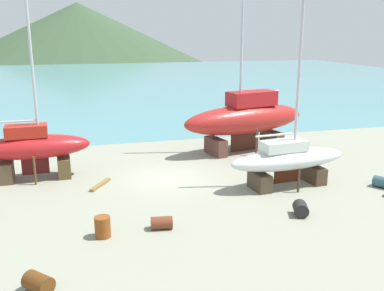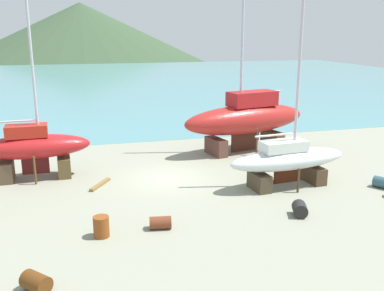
{
  "view_description": "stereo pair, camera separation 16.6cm",
  "coord_description": "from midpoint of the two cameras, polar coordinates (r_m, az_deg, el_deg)",
  "views": [
    {
      "loc": [
        -4.78,
        -22.89,
        8.07
      ],
      "look_at": [
        1.73,
        1.28,
        1.52
      ],
      "focal_mm": 40.66,
      "sensor_mm": 36.0,
      "label": 1
    },
    {
      "loc": [
        -4.62,
        -22.93,
        8.07
      ],
      "look_at": [
        1.73,
        1.28,
        1.52
      ],
      "focal_mm": 40.66,
      "sensor_mm": 36.0,
      "label": 2
    }
  ],
  "objects": [
    {
      "name": "barrel_rust_near",
      "position": [
        25.39,
        23.43,
        -4.41
      ],
      "size": [
        0.95,
        1.01,
        0.6
      ],
      "primitive_type": "cylinder",
      "rotation": [
        1.57,
        0.0,
        3.73
      ],
      "color": "#315461",
      "rests_on": "ground"
    },
    {
      "name": "headland_hill",
      "position": [
        185.62,
        -14.53,
        11.72
      ],
      "size": [
        166.73,
        166.73,
        38.94
      ],
      "primitive_type": "cone",
      "color": "#374D33",
      "rests_on": "ground"
    },
    {
      "name": "sailboat_mid_port",
      "position": [
        25.82,
        -20.27,
        -0.27
      ],
      "size": [
        6.23,
        2.22,
        10.89
      ],
      "rotation": [
        0.0,
        0.0,
        0.04
      ],
      "color": "brown",
      "rests_on": "ground"
    },
    {
      "name": "timber_long_fore",
      "position": [
        24.11,
        -12.12,
        -5.04
      ],
      "size": [
        1.23,
        1.81,
        0.15
      ],
      "primitive_type": "cube",
      "rotation": [
        0.0,
        0.0,
        1.02
      ],
      "color": "olive",
      "rests_on": "ground"
    },
    {
      "name": "sea_water",
      "position": [
        75.44,
        -11.54,
        8.24
      ],
      "size": [
        129.44,
        86.3,
        0.01
      ],
      "primitive_type": "cube",
      "color": "teal",
      "rests_on": "ground"
    },
    {
      "name": "worker",
      "position": [
        36.14,
        8.4,
        3.05
      ],
      "size": [
        0.27,
        0.45,
        1.72
      ],
      "rotation": [
        0.0,
        0.0,
        0.06
      ],
      "color": "orange",
      "rests_on": "ground"
    },
    {
      "name": "ground_plane",
      "position": [
        21.63,
        -1.43,
        -7.24
      ],
      "size": [
        48.77,
        48.77,
        0.0
      ],
      "primitive_type": "plane",
      "color": "gray"
    },
    {
      "name": "barrel_rust_far",
      "position": [
        15.37,
        -19.81,
        -16.6
      ],
      "size": [
        1.08,
        1.1,
        0.62
      ],
      "primitive_type": "cylinder",
      "rotation": [
        1.57,
        0.0,
        3.88
      ],
      "color": "#5A3112",
      "rests_on": "ground"
    },
    {
      "name": "barrel_tipped_left",
      "position": [
        20.43,
        13.84,
        -8.07
      ],
      "size": [
        0.89,
        0.99,
        0.64
      ],
      "primitive_type": "cylinder",
      "rotation": [
        1.57,
        0.0,
        2.78
      ],
      "color": "black",
      "rests_on": "ground"
    },
    {
      "name": "barrel_ochre",
      "position": [
        18.66,
        -4.26,
        -10.08
      ],
      "size": [
        0.98,
        0.66,
        0.54
      ],
      "primitive_type": "cylinder",
      "rotation": [
        1.57,
        0.0,
        4.57
      ],
      "color": "brown",
      "rests_on": "ground"
    },
    {
      "name": "barrel_tipped_center",
      "position": [
        18.24,
        -11.91,
        -10.41
      ],
      "size": [
        0.66,
        0.66,
        0.87
      ],
      "primitive_type": "cylinder",
      "rotation": [
        0.0,
        0.0,
        0.02
      ],
      "color": "brown",
      "rests_on": "ground"
    },
    {
      "name": "sailboat_far_slipway",
      "position": [
        23.7,
        12.29,
        -1.73
      ],
      "size": [
        6.94,
        2.55,
        10.98
      ],
      "rotation": [
        0.0,
        0.0,
        0.1
      ],
      "color": "#4A3725",
      "rests_on": "ground"
    },
    {
      "name": "sailboat_small_center",
      "position": [
        30.26,
        6.93,
        3.58
      ],
      "size": [
        9.77,
        4.51,
        14.36
      ],
      "rotation": [
        0.0,
        0.0,
        3.36
      ],
      "color": "brown",
      "rests_on": "ground"
    }
  ]
}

